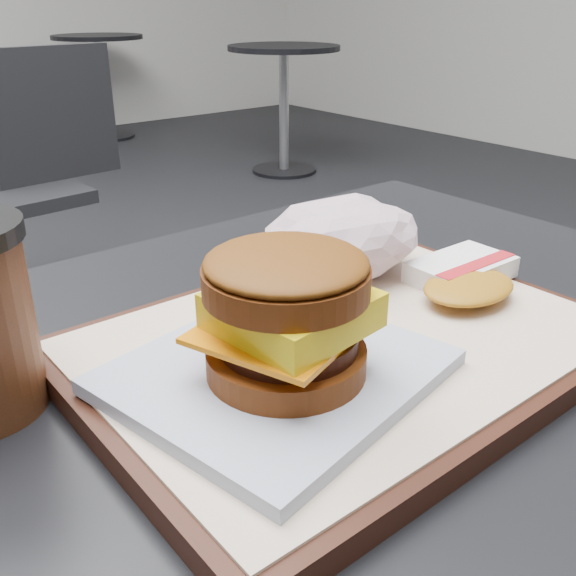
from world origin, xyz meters
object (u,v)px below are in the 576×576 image
Objects in this scene: serving_tray at (345,346)px; hash_brown at (464,277)px; customer_table at (326,527)px; breakfast_sandwich at (284,328)px; crumpled_wrapper at (344,237)px; neighbor_chair at (22,175)px.

hash_brown is at bearing -1.96° from serving_tray.
breakfast_sandwich is (-0.08, -0.04, 0.24)m from customer_table.
breakfast_sandwich is at bearing -163.67° from serving_tray.
customer_table is 0.25m from hash_brown.
hash_brown is (0.13, -0.00, 0.02)m from serving_tray.
hash_brown is at bearing -59.22° from crumpled_wrapper.
crumpled_wrapper is at bearing 120.78° from hash_brown.
breakfast_sandwich is 1.81m from neighbor_chair.
neighbor_chair reaches higher than customer_table.
customer_table is 1.73m from neighbor_chair.
customer_table is 5.49× the size of crumpled_wrapper.
hash_brown is at bearing -10.53° from customer_table.
hash_brown is 0.11m from crumpled_wrapper.
breakfast_sandwich reaches higher than neighbor_chair.
hash_brown is (0.21, 0.02, -0.03)m from breakfast_sandwich.
breakfast_sandwich is 1.50× the size of crumpled_wrapper.
serving_tray is (-0.00, -0.02, 0.20)m from customer_table.
serving_tray is 1.77m from neighbor_chair.
hash_brown is 1.76m from neighbor_chair.
customer_table is 3.66× the size of breakfast_sandwich.
breakfast_sandwich is at bearing -144.97° from crumpled_wrapper.
crumpled_wrapper is at bearing 47.43° from serving_tray.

